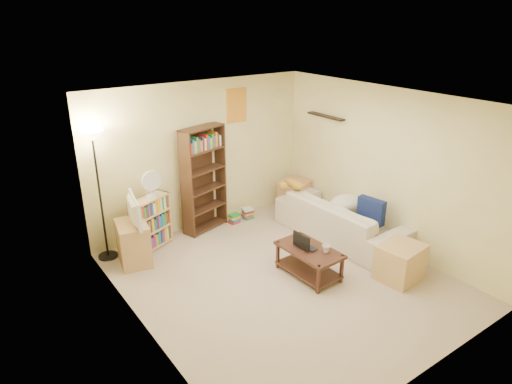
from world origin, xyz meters
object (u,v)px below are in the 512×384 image
Objects in this scene: laptop at (308,245)px; end_cabinet at (400,262)px; tv_stand at (134,243)px; side_table at (295,195)px; floor_lamp at (95,158)px; coffee_table at (309,258)px; tabby_cat at (292,184)px; tall_bookshelf at (204,177)px; mug at (326,249)px; television at (130,211)px; sofa at (341,220)px; desk_fan at (151,183)px; short_bookshelf at (151,223)px.

end_cabinet is at bearing -142.34° from laptop.
tv_stand is 3.24m from side_table.
coffee_table is at bearing -45.08° from floor_lamp.
tall_bookshelf is at bearing 149.95° from tabby_cat.
tall_bookshelf is at bearing 103.20° from mug.
sofa is at bearing -100.23° from television.
sofa is 1.37m from end_cabinet.
television is at bearing -151.25° from desk_fan.
laptop is 1.30m from end_cabinet.
television is 1.20× the size of end_cabinet.
sofa is at bearing -77.50° from laptop.
tv_stand is 1.62m from tall_bookshelf.
short_bookshelf reaches higher than end_cabinet.
sofa is 3.06m from short_bookshelf.
tv_stand is 0.87× the size of television.
laptop is at bearing -53.48° from desk_fan.
television is 0.37× the size of floor_lamp.
tv_stand is at bearing 135.25° from mug.
television is (-2.74, 0.35, 0.09)m from tabby_cat.
short_bookshelf is 1.40× the size of end_cabinet.
tall_bookshelf is 1.93m from side_table.
floor_lamp is at bearing 61.99° from sofa.
end_cabinet is at bearing -30.34° from tv_stand.
tabby_cat is at bearing 18.61° from sofa.
sofa is at bearing 35.40° from mug.
floor_lamp is at bearing 35.79° from laptop.
coffee_table is 2.34m from side_table.
end_cabinet is (-0.37, -2.71, -0.03)m from side_table.
tv_stand is 0.36× the size of tall_bookshelf.
floor_lamp reaches higher than short_bookshelf.
desk_fan is 0.76× the size of side_table.
tall_bookshelf is (-0.44, 2.17, 0.68)m from coffee_table.
mug is at bearing -120.28° from side_table.
television reaches higher than coffee_table.
short_bookshelf reaches higher than coffee_table.
floor_lamp reaches higher than tabby_cat.
floor_lamp is (-1.72, 0.00, 0.63)m from tall_bookshelf.
tall_bookshelf is at bearing 42.94° from sofa.
tall_bookshelf is (-0.56, 2.38, 0.47)m from mug.
tv_stand is 0.52m from short_bookshelf.
mug is at bearing -173.03° from laptop.
mug is 0.23× the size of tv_stand.
short_bookshelf is at bearing 124.83° from mug.
television is 0.66m from short_bookshelf.
tabby_cat is at bearing -45.60° from tall_bookshelf.
mug is at bearing -114.40° from tabby_cat.
tall_bookshelf is 1.16m from short_bookshelf.
tabby_cat reaches higher than end_cabinet.
tv_stand reaches higher than mug.
short_bookshelf is 1.35m from floor_lamp.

